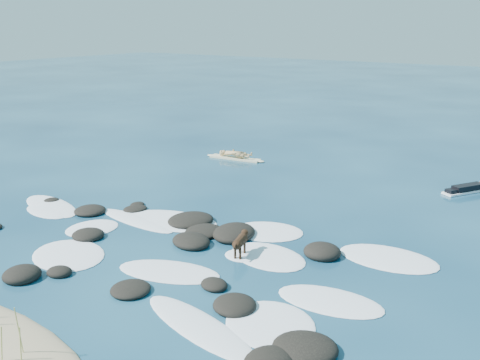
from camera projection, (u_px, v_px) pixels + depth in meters
The scene contains 6 objects.
ground at pixel (187, 237), 17.63m from camera, with size 160.00×160.00×0.00m, color #0A2642.
reef_rocks at pixel (190, 253), 16.20m from camera, with size 14.26×7.55×0.51m.
breaking_foam at pixel (189, 249), 16.70m from camera, with size 15.78×8.17×0.12m.
standing_surfer_rig at pixel (235, 145), 27.45m from camera, with size 3.29×0.95×1.87m.
paddling_surfer_rig at pixel (468, 188), 22.28m from camera, with size 1.83×2.45×0.46m.
dog at pixel (241, 241), 16.06m from camera, with size 0.52×1.19×0.77m.
Camera 1 is at (10.74, -12.47, 6.84)m, focal length 40.00 mm.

